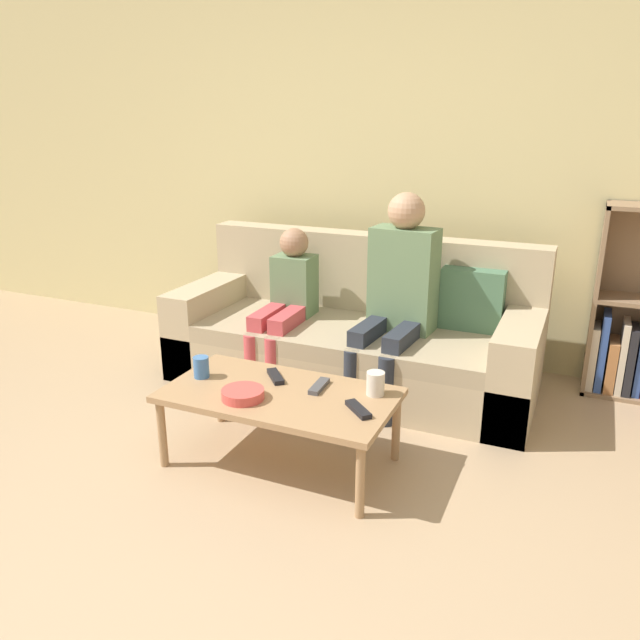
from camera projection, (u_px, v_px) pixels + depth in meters
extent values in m
plane|color=tan|center=(137.00, 584.00, 2.22)|extent=(22.00, 22.00, 0.00)
cube|color=beige|center=(381.00, 160.00, 4.10)|extent=(12.00, 0.06, 2.60)
cube|color=tan|center=(351.00, 361.00, 3.84)|extent=(2.19, 0.87, 0.29)
cube|color=tan|center=(346.00, 336.00, 3.70)|extent=(1.75, 0.69, 0.10)
cube|color=tan|center=(371.00, 272.00, 3.98)|extent=(2.19, 0.18, 0.49)
cube|color=tan|center=(214.00, 321.00, 4.17)|extent=(0.22, 0.87, 0.55)
cube|color=tan|center=(518.00, 367.00, 3.42)|extent=(0.22, 0.87, 0.55)
cube|color=#4C7556|center=(472.00, 300.00, 3.61)|extent=(0.36, 0.12, 0.36)
cube|color=#8E7051|center=(595.00, 299.00, 3.64)|extent=(0.02, 0.28, 1.12)
cube|color=#8E7051|center=(638.00, 394.00, 3.70)|extent=(0.64, 0.28, 0.02)
cube|color=beige|center=(593.00, 356.00, 3.73)|extent=(0.04, 0.21, 0.39)
cube|color=#33519E|center=(602.00, 350.00, 3.70)|extent=(0.04, 0.22, 0.47)
cube|color=#B77542|center=(611.00, 364.00, 3.70)|extent=(0.06, 0.22, 0.31)
cube|color=beige|center=(622.00, 356.00, 3.66)|extent=(0.04, 0.21, 0.43)
cube|color=#232328|center=(630.00, 359.00, 3.65)|extent=(0.04, 0.22, 0.40)
cube|color=#33519E|center=(640.00, 359.00, 3.62)|extent=(0.04, 0.18, 0.42)
cylinder|color=#A87F56|center=(162.00, 434.00, 2.92)|extent=(0.04, 0.04, 0.34)
cylinder|color=#A87F56|center=(360.00, 481.00, 2.54)|extent=(0.04, 0.04, 0.34)
cylinder|color=#A87F56|center=(220.00, 392.00, 3.35)|extent=(0.04, 0.04, 0.34)
cylinder|color=#A87F56|center=(396.00, 428.00, 2.98)|extent=(0.04, 0.04, 0.34)
cube|color=#A87F56|center=(279.00, 395.00, 2.89)|extent=(1.07, 0.58, 0.03)
cylinder|color=#282D38|center=(351.00, 383.00, 3.40)|extent=(0.10, 0.10, 0.39)
cylinder|color=#282D38|center=(386.00, 391.00, 3.31)|extent=(0.10, 0.10, 0.39)
cube|color=#282D38|center=(370.00, 330.00, 3.52)|extent=(0.13, 0.39, 0.09)
cube|color=#282D38|center=(403.00, 336.00, 3.42)|extent=(0.13, 0.39, 0.09)
cube|color=#66845B|center=(403.00, 280.00, 3.58)|extent=(0.39, 0.23, 0.60)
sphere|color=tan|center=(406.00, 211.00, 3.46)|extent=(0.21, 0.21, 0.21)
cylinder|color=#C6474C|center=(252.00, 366.00, 3.64)|extent=(0.09, 0.09, 0.39)
cylinder|color=#C6474C|center=(273.00, 369.00, 3.59)|extent=(0.09, 0.09, 0.39)
cube|color=#C6474C|center=(269.00, 316.00, 3.76)|extent=(0.11, 0.39, 0.09)
cube|color=#C6474C|center=(289.00, 319.00, 3.71)|extent=(0.11, 0.39, 0.09)
cube|color=#66845B|center=(295.00, 285.00, 3.90)|extent=(0.25, 0.21, 0.38)
sphere|color=#A87A5B|center=(294.00, 243.00, 3.81)|extent=(0.18, 0.18, 0.18)
cylinder|color=silver|center=(375.00, 383.00, 2.84)|extent=(0.08, 0.08, 0.11)
cylinder|color=#3D70B2|center=(201.00, 367.00, 3.03)|extent=(0.08, 0.08, 0.10)
cube|color=black|center=(275.00, 376.00, 3.03)|extent=(0.15, 0.16, 0.02)
cube|color=#47474C|center=(319.00, 386.00, 2.92)|extent=(0.06, 0.17, 0.02)
cube|color=black|center=(358.00, 409.00, 2.69)|extent=(0.16, 0.15, 0.02)
cylinder|color=#DB4C47|center=(243.00, 394.00, 2.81)|extent=(0.19, 0.19, 0.05)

